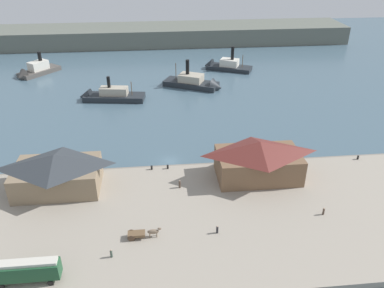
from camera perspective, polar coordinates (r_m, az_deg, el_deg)
The scene contains 20 objects.
ground_plane at distance 91.03m, azimuth -3.37°, elevation -2.56°, with size 320.00×320.00×0.00m, color #476070.
quay_promenade at distance 72.78m, azimuth -2.51°, elevation -11.18°, with size 110.00×36.00×1.20m, color #9E9384.
seawall_edge at distance 87.71m, azimuth -3.26°, elevation -3.50°, with size 110.00×0.80×1.00m, color gray.
ferry_shed_customs_shed at distance 82.21m, azimuth -19.33°, elevation -3.86°, with size 16.99×11.19×7.84m.
ferry_shed_central_terminal at distance 82.24m, azimuth 9.80°, elevation -2.23°, with size 17.64×10.54×8.48m.
street_tram at distance 64.82m, azimuth -23.34°, elevation -16.70°, with size 9.94×2.43×4.03m.
horse_cart at distance 68.35m, azimuth -7.35°, elevation -12.92°, with size 5.80×1.65×1.87m.
pedestrian_near_cart at distance 65.94m, azimuth -11.82°, elevation -15.55°, with size 0.39×0.39×1.56m.
pedestrian_walking_east at distance 79.53m, azimuth -1.82°, elevation -5.94°, with size 0.44×0.44×1.79m.
pedestrian_by_tram at distance 68.94m, azimuth 3.75°, elevation -12.49°, with size 0.39×0.39×1.57m.
pedestrian_at_waters_edge at distance 76.65m, azimuth 18.84°, elevation -9.40°, with size 0.37×0.37×1.51m.
pedestrian_near_west_shed at distance 68.40m, azimuth -26.35°, elevation -16.55°, with size 0.42×0.42×1.72m.
mooring_post_center_west at distance 97.04m, azimuth 23.28°, elevation -1.84°, with size 0.44×0.44×0.90m, color black.
mooring_post_east at distance 85.89m, azimuth -3.60°, elevation -3.38°, with size 0.44×0.44×0.90m, color black.
mooring_post_west at distance 85.90m, azimuth -5.97°, elevation -3.48°, with size 0.44×0.44×0.90m, color black.
ferry_departing_north at distance 134.56m, azimuth 0.82°, elevation 8.95°, with size 21.07×14.70×11.45m.
ferry_near_quay at distance 158.41m, azimuth -22.19°, elevation 9.94°, with size 15.39×16.57×10.09m.
ferry_approaching_west at distance 154.29m, azimuth 4.64°, elevation 11.43°, with size 19.39×13.36×11.25m.
ferry_moored_west at distance 127.17m, azimuth -12.48°, elevation 6.96°, with size 21.35×8.61×9.55m.
far_headland at distance 192.64m, azimuth -5.08°, elevation 15.76°, with size 180.00×24.00×8.00m, color #60665B.
Camera 1 is at (-2.50, -77.66, 47.43)m, focal length 36.16 mm.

